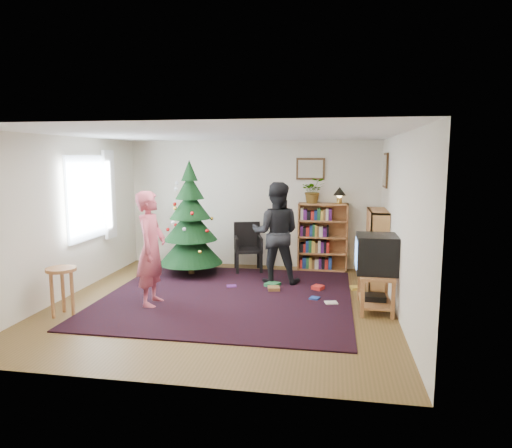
% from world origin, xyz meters
% --- Properties ---
extents(floor, '(5.00, 5.00, 0.00)m').
position_xyz_m(floor, '(0.00, 0.00, 0.00)').
color(floor, brown).
rests_on(floor, ground).
extents(ceiling, '(5.00, 5.00, 0.00)m').
position_xyz_m(ceiling, '(0.00, 0.00, 2.50)').
color(ceiling, white).
rests_on(ceiling, wall_back).
extents(wall_back, '(5.00, 0.02, 2.50)m').
position_xyz_m(wall_back, '(0.00, 2.50, 1.25)').
color(wall_back, silver).
rests_on(wall_back, floor).
extents(wall_front, '(5.00, 0.02, 2.50)m').
position_xyz_m(wall_front, '(0.00, -2.50, 1.25)').
color(wall_front, silver).
rests_on(wall_front, floor).
extents(wall_left, '(0.02, 5.00, 2.50)m').
position_xyz_m(wall_left, '(-2.50, 0.00, 1.25)').
color(wall_left, silver).
rests_on(wall_left, floor).
extents(wall_right, '(0.02, 5.00, 2.50)m').
position_xyz_m(wall_right, '(2.50, 0.00, 1.25)').
color(wall_right, silver).
rests_on(wall_right, floor).
extents(rug, '(3.80, 3.60, 0.02)m').
position_xyz_m(rug, '(0.00, 0.30, 0.01)').
color(rug, black).
rests_on(rug, floor).
extents(window_pane, '(0.04, 1.20, 1.40)m').
position_xyz_m(window_pane, '(-2.47, 0.60, 1.50)').
color(window_pane, silver).
rests_on(window_pane, wall_left).
extents(curtain, '(0.06, 0.35, 1.60)m').
position_xyz_m(curtain, '(-2.43, 1.30, 1.50)').
color(curtain, white).
rests_on(curtain, wall_left).
extents(picture_back, '(0.55, 0.03, 0.42)m').
position_xyz_m(picture_back, '(1.15, 2.48, 1.95)').
color(picture_back, '#4C3319').
rests_on(picture_back, wall_back).
extents(picture_right, '(0.03, 0.50, 0.60)m').
position_xyz_m(picture_right, '(2.48, 1.75, 1.95)').
color(picture_right, '#4C3319').
rests_on(picture_right, wall_right).
extents(christmas_tree, '(1.17, 1.17, 2.13)m').
position_xyz_m(christmas_tree, '(-0.99, 1.55, 0.89)').
color(christmas_tree, '#3F2816').
rests_on(christmas_tree, rug).
extents(bookshelf_back, '(0.95, 0.30, 1.30)m').
position_xyz_m(bookshelf_back, '(1.41, 2.34, 0.66)').
color(bookshelf_back, '#B17B3F').
rests_on(bookshelf_back, floor).
extents(bookshelf_right, '(0.30, 0.95, 1.30)m').
position_xyz_m(bookshelf_right, '(2.34, 1.39, 0.66)').
color(bookshelf_right, '#B17B3F').
rests_on(bookshelf_right, floor).
extents(tv_stand, '(0.46, 0.83, 0.55)m').
position_xyz_m(tv_stand, '(2.22, 0.11, 0.32)').
color(tv_stand, '#B17B3F').
rests_on(tv_stand, floor).
extents(crt_tv, '(0.57, 0.61, 0.54)m').
position_xyz_m(crt_tv, '(2.22, 0.11, 0.82)').
color(crt_tv, black).
rests_on(crt_tv, tv_stand).
extents(armchair, '(0.63, 0.64, 0.93)m').
position_xyz_m(armchair, '(0.01, 2.07, 0.50)').
color(armchair, black).
rests_on(armchair, rug).
extents(stool, '(0.41, 0.41, 0.68)m').
position_xyz_m(stool, '(-2.06, -0.88, 0.52)').
color(stool, '#B17B3F').
rests_on(stool, floor).
extents(person_standing, '(0.43, 0.63, 1.70)m').
position_xyz_m(person_standing, '(-1.02, -0.23, 0.85)').
color(person_standing, '#BF4C5E').
rests_on(person_standing, rug).
extents(person_by_chair, '(0.88, 0.69, 1.76)m').
position_xyz_m(person_by_chair, '(0.63, 1.27, 0.88)').
color(person_by_chair, black).
rests_on(person_by_chair, rug).
extents(potted_plant, '(0.49, 0.45, 0.48)m').
position_xyz_m(potted_plant, '(1.21, 2.34, 1.54)').
color(potted_plant, gray).
rests_on(potted_plant, bookshelf_back).
extents(table_lamp, '(0.24, 0.24, 0.32)m').
position_xyz_m(table_lamp, '(1.71, 2.34, 1.51)').
color(table_lamp, '#A57F33').
rests_on(table_lamp, bookshelf_back).
extents(floor_clutter, '(2.28, 1.06, 0.08)m').
position_xyz_m(floor_clutter, '(1.08, 0.74, 0.04)').
color(floor_clutter, '#A51E19').
rests_on(floor_clutter, rug).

